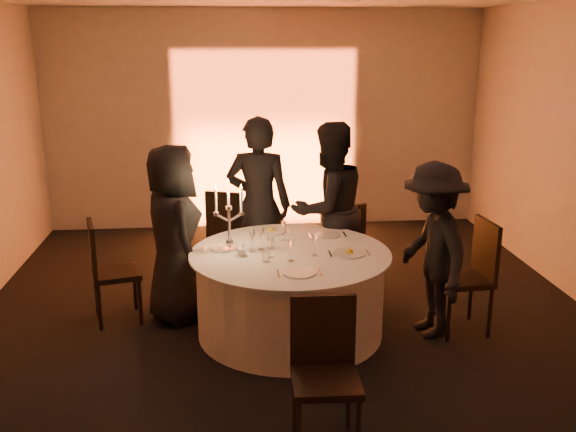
{
  "coord_description": "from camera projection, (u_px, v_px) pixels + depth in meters",
  "views": [
    {
      "loc": [
        -0.54,
        -5.38,
        2.63
      ],
      "look_at": [
        0.0,
        0.2,
        1.05
      ],
      "focal_mm": 40.0,
      "sensor_mm": 36.0,
      "label": 1
    }
  ],
  "objects": [
    {
      "name": "floor",
      "position": [
        290.0,
        331.0,
        5.92
      ],
      "size": [
        7.0,
        7.0,
        0.0
      ],
      "primitive_type": "plane",
      "color": "black",
      "rests_on": "ground"
    },
    {
      "name": "wall_back",
      "position": [
        265.0,
        121.0,
        8.87
      ],
      "size": [
        7.0,
        0.0,
        7.0
      ],
      "primitive_type": "plane",
      "rotation": [
        1.57,
        0.0,
        0.0
      ],
      "color": "#B7B2AA",
      "rests_on": "floor"
    },
    {
      "name": "wall_front",
      "position": [
        394.0,
        383.0,
        2.16
      ],
      "size": [
        7.0,
        0.0,
        7.0
      ],
      "primitive_type": "plane",
      "rotation": [
        -1.57,
        0.0,
        0.0
      ],
      "color": "#B7B2AA",
      "rests_on": "floor"
    },
    {
      "name": "uplighter_fixture",
      "position": [
        267.0,
        227.0,
        8.97
      ],
      "size": [
        0.25,
        0.12,
        0.1
      ],
      "primitive_type": "cube",
      "color": "black",
      "rests_on": "floor"
    },
    {
      "name": "banquet_table",
      "position": [
        290.0,
        292.0,
        5.81
      ],
      "size": [
        1.8,
        1.8,
        0.77
      ],
      "color": "black",
      "rests_on": "floor"
    },
    {
      "name": "chair_left",
      "position": [
        106.0,
        266.0,
        5.99
      ],
      "size": [
        0.52,
        0.52,
        0.98
      ],
      "rotation": [
        0.0,
        0.0,
        1.83
      ],
      "color": "black",
      "rests_on": "floor"
    },
    {
      "name": "chair_back_left",
      "position": [
        228.0,
        226.0,
        7.27
      ],
      "size": [
        0.53,
        0.53,
        0.97
      ],
      "rotation": [
        0.0,
        0.0,
        2.84
      ],
      "color": "black",
      "rests_on": "floor"
    },
    {
      "name": "chair_back_right",
      "position": [
        344.0,
        239.0,
        6.96
      ],
      "size": [
        0.54,
        0.54,
        0.9
      ],
      "rotation": [
        0.0,
        0.0,
        -2.64
      ],
      "color": "black",
      "rests_on": "floor"
    },
    {
      "name": "chair_right",
      "position": [
        472.0,
        269.0,
        5.8
      ],
      "size": [
        0.49,
        0.49,
        1.04
      ],
      "rotation": [
        0.0,
        0.0,
        -1.49
      ],
      "color": "black",
      "rests_on": "floor"
    },
    {
      "name": "chair_front",
      "position": [
        325.0,
        363.0,
        4.2
      ],
      "size": [
        0.45,
        0.45,
        1.0
      ],
      "rotation": [
        0.0,
        0.0,
        -0.03
      ],
      "color": "black",
      "rests_on": "floor"
    },
    {
      "name": "guest_left",
      "position": [
        173.0,
        234.0,
        5.99
      ],
      "size": [
        0.8,
        0.96,
        1.69
      ],
      "primitive_type": "imported",
      "rotation": [
        0.0,
        0.0,
        1.94
      ],
      "color": "black",
      "rests_on": "floor"
    },
    {
      "name": "guest_back_left",
      "position": [
        259.0,
        205.0,
        6.66
      ],
      "size": [
        0.76,
        0.58,
        1.86
      ],
      "primitive_type": "imported",
      "rotation": [
        0.0,
        0.0,
        2.93
      ],
      "color": "black",
      "rests_on": "floor"
    },
    {
      "name": "guest_back_right",
      "position": [
        329.0,
        209.0,
        6.61
      ],
      "size": [
        1.1,
        1.02,
        1.81
      ],
      "primitive_type": "imported",
      "rotation": [
        0.0,
        0.0,
        -2.65
      ],
      "color": "black",
      "rests_on": "floor"
    },
    {
      "name": "guest_right",
      "position": [
        432.0,
        251.0,
        5.68
      ],
      "size": [
        0.71,
        1.09,
        1.59
      ],
      "primitive_type": "imported",
      "rotation": [
        0.0,
        0.0,
        -1.45
      ],
      "color": "black",
      "rests_on": "floor"
    },
    {
      "name": "plate_left",
      "position": [
        224.0,
        248.0,
        5.81
      ],
      "size": [
        0.36,
        0.25,
        0.01
      ],
      "color": "silver",
      "rests_on": "banquet_table"
    },
    {
      "name": "plate_back_left",
      "position": [
        271.0,
        230.0,
        6.3
      ],
      "size": [
        0.36,
        0.29,
        0.08
      ],
      "color": "silver",
      "rests_on": "banquet_table"
    },
    {
      "name": "plate_back_right",
      "position": [
        327.0,
        235.0,
        6.19
      ],
      "size": [
        0.35,
        0.26,
        0.01
      ],
      "color": "silver",
      "rests_on": "banquet_table"
    },
    {
      "name": "plate_right",
      "position": [
        349.0,
        252.0,
        5.66
      ],
      "size": [
        0.36,
        0.29,
        0.08
      ],
      "color": "silver",
      "rests_on": "banquet_table"
    },
    {
      "name": "plate_front",
      "position": [
        299.0,
        273.0,
        5.2
      ],
      "size": [
        0.36,
        0.27,
        0.01
      ],
      "color": "silver",
      "rests_on": "banquet_table"
    },
    {
      "name": "coffee_cup",
      "position": [
        241.0,
        253.0,
        5.61
      ],
      "size": [
        0.11,
        0.11,
        0.07
      ],
      "color": "silver",
      "rests_on": "banquet_table"
    },
    {
      "name": "candelabra",
      "position": [
        229.0,
        226.0,
        5.7
      ],
      "size": [
        0.28,
        0.13,
        0.66
      ],
      "color": "silver",
      "rests_on": "banquet_table"
    },
    {
      "name": "wine_glass_a",
      "position": [
        271.0,
        242.0,
        5.54
      ],
      "size": [
        0.07,
        0.07,
        0.19
      ],
      "color": "silver",
      "rests_on": "banquet_table"
    },
    {
      "name": "wine_glass_b",
      "position": [
        315.0,
        241.0,
        5.59
      ],
      "size": [
        0.07,
        0.07,
        0.19
      ],
      "color": "silver",
      "rests_on": "banquet_table"
    },
    {
      "name": "wine_glass_c",
      "position": [
        291.0,
        246.0,
        5.45
      ],
      "size": [
        0.07,
        0.07,
        0.19
      ],
      "color": "silver",
      "rests_on": "banquet_table"
    },
    {
      "name": "wine_glass_d",
      "position": [
        261.0,
        235.0,
        5.75
      ],
      "size": [
        0.07,
        0.07,
        0.19
      ],
      "color": "silver",
      "rests_on": "banquet_table"
    },
    {
      "name": "wine_glass_e",
      "position": [
        284.0,
        227.0,
        5.99
      ],
      "size": [
        0.07,
        0.07,
        0.19
      ],
      "color": "silver",
      "rests_on": "banquet_table"
    },
    {
      "name": "wine_glass_f",
      "position": [
        252.0,
        237.0,
        5.68
      ],
      "size": [
        0.07,
        0.07,
        0.19
      ],
      "color": "silver",
      "rests_on": "banquet_table"
    },
    {
      "name": "tumbler_a",
      "position": [
        271.0,
        243.0,
        5.81
      ],
      "size": [
        0.07,
        0.07,
        0.09
      ],
      "primitive_type": "cylinder",
      "color": "silver",
      "rests_on": "banquet_table"
    },
    {
      "name": "tumbler_b",
      "position": [
        266.0,
        257.0,
        5.46
      ],
      "size": [
        0.07,
        0.07,
        0.09
      ],
      "primitive_type": "cylinder",
      "color": "silver",
      "rests_on": "banquet_table"
    }
  ]
}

